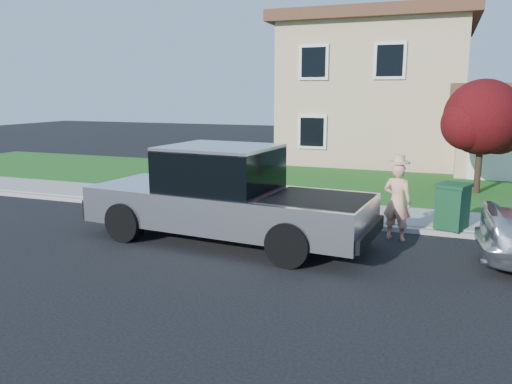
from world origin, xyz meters
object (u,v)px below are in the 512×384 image
woman (397,200)px  ornamental_tree (484,121)px  trash_bin (453,206)px  pickup_truck (226,197)px

woman → ornamental_tree: 6.55m
woman → trash_bin: woman is taller
ornamental_tree → trash_bin: bearing=-99.5°
pickup_truck → woman: 3.86m
pickup_truck → ornamental_tree: bearing=57.8°
woman → trash_bin: (1.19, 0.92, -0.23)m
woman → ornamental_tree: size_ratio=0.53×
woman → trash_bin: 1.52m
pickup_truck → woman: bearing=26.4°
woman → ornamental_tree: bearing=-93.0°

